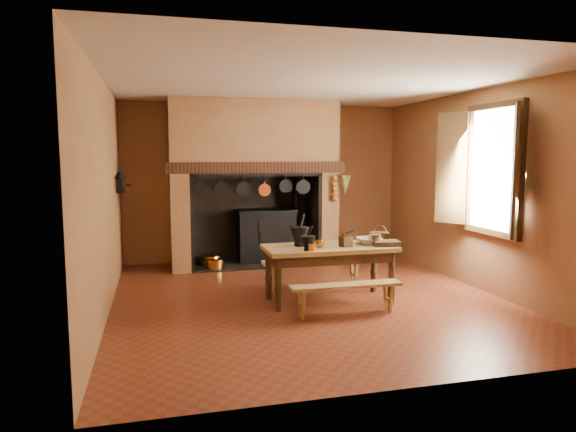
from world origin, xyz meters
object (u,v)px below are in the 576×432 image
at_px(coffee_grinder, 346,241).
at_px(mixing_bowl, 369,241).
at_px(wicker_basket, 379,237).
at_px(iron_range, 266,235).
at_px(bench_front, 346,292).
at_px(work_table, 329,255).

height_order(coffee_grinder, mixing_bowl, coffee_grinder).
height_order(mixing_bowl, wicker_basket, wicker_basket).
height_order(iron_range, wicker_basket, iron_range).
relative_size(bench_front, coffee_grinder, 6.61).
relative_size(iron_range, mixing_bowl, 4.82).
bearing_deg(mixing_bowl, work_table, -177.24).
relative_size(coffee_grinder, mixing_bowl, 0.61).
distance_m(mixing_bowl, wicker_basket, 0.19).
relative_size(bench_front, wicker_basket, 4.73).
relative_size(work_table, coffee_grinder, 8.25).
relative_size(iron_range, work_table, 0.95).
bearing_deg(iron_range, wicker_basket, -68.19).
bearing_deg(mixing_bowl, iron_range, 107.88).
xyz_separation_m(coffee_grinder, wicker_basket, (0.56, 0.20, -0.00)).
distance_m(coffee_grinder, mixing_bowl, 0.41).
bearing_deg(bench_front, wicker_basket, 44.01).
relative_size(iron_range, bench_front, 1.19).
bearing_deg(bench_front, iron_range, 94.87).
relative_size(mixing_bowl, wicker_basket, 1.17).
bearing_deg(coffee_grinder, mixing_bowl, 5.27).
bearing_deg(bench_front, coffee_grinder, 70.41).
bearing_deg(coffee_grinder, iron_range, 85.26).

